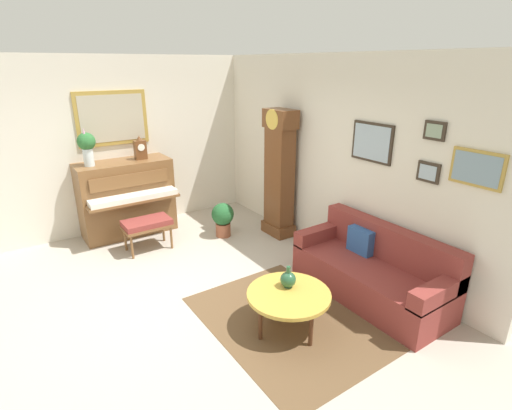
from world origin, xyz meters
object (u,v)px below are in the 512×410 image
(coffee_table, at_px, (289,295))
(flower_vase, at_px, (87,145))
(piano_bench, at_px, (147,225))
(grandfather_clock, at_px, (279,177))
(couch, at_px, (373,271))
(mantel_clock, at_px, (140,149))
(green_jug, at_px, (288,279))
(potted_plant, at_px, (223,217))
(piano, at_px, (127,198))

(coffee_table, height_order, flower_vase, flower_vase)
(piano_bench, relative_size, coffee_table, 0.80)
(piano_bench, xyz_separation_m, grandfather_clock, (0.62, 1.98, 0.56))
(piano_bench, bearing_deg, couch, 33.86)
(coffee_table, bearing_deg, piano_bench, -167.55)
(piano_bench, relative_size, mantel_clock, 1.84)
(coffee_table, bearing_deg, green_jug, 146.33)
(potted_plant, bearing_deg, coffee_table, -13.69)
(grandfather_clock, bearing_deg, mantel_clock, -129.09)
(green_jug, bearing_deg, flower_vase, -160.47)
(grandfather_clock, xyz_separation_m, coffee_table, (2.02, -1.40, -0.58))
(piano, xyz_separation_m, green_jug, (3.32, 0.69, -0.11))
(couch, relative_size, mantel_clock, 5.00)
(piano, bearing_deg, couch, 27.96)
(piano, distance_m, potted_plant, 1.59)
(piano_bench, xyz_separation_m, coffee_table, (2.64, 0.58, -0.02))
(couch, bearing_deg, potted_plant, -165.70)
(piano_bench, height_order, mantel_clock, mantel_clock)
(piano_bench, xyz_separation_m, flower_vase, (-0.78, -0.53, 1.12))
(grandfather_clock, height_order, couch, grandfather_clock)
(potted_plant, bearing_deg, piano_bench, -99.59)
(couch, relative_size, potted_plant, 3.39)
(piano, distance_m, mantel_clock, 0.83)
(piano_bench, distance_m, coffee_table, 2.71)
(piano, relative_size, mantel_clock, 3.79)
(piano, distance_m, grandfather_clock, 2.48)
(potted_plant, bearing_deg, piano, -128.95)
(mantel_clock, height_order, potted_plant, mantel_clock)
(flower_vase, bearing_deg, green_jug, 19.53)
(piano, height_order, couch, piano)
(piano, bearing_deg, potted_plant, 51.05)
(piano, distance_m, piano_bench, 0.81)
(mantel_clock, bearing_deg, coffee_table, 5.40)
(piano, relative_size, grandfather_clock, 0.71)
(flower_vase, bearing_deg, potted_plant, 60.10)
(flower_vase, height_order, potted_plant, flower_vase)
(piano_bench, height_order, green_jug, green_jug)
(piano_bench, xyz_separation_m, green_jug, (2.54, 0.65, 0.10))
(piano_bench, bearing_deg, potted_plant, 80.41)
(potted_plant, bearing_deg, green_jug, -12.68)
(piano_bench, distance_m, potted_plant, 1.20)
(piano, height_order, coffee_table, piano)
(piano_bench, relative_size, flower_vase, 1.21)
(piano, bearing_deg, coffee_table, 10.25)
(couch, height_order, potted_plant, couch)
(grandfather_clock, relative_size, couch, 1.07)
(coffee_table, bearing_deg, couch, 86.79)
(flower_vase, bearing_deg, piano, 90.21)
(piano, relative_size, green_jug, 6.00)
(flower_vase, height_order, green_jug, flower_vase)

